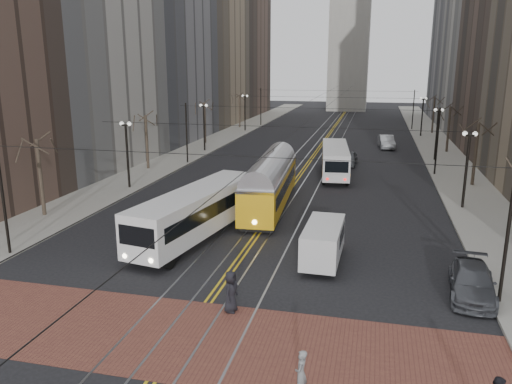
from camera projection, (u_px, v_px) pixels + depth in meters
The scene contains 21 objects.
ground at pixel (215, 294), 23.69m from camera, with size 260.00×260.00×0.00m, color black.
sidewalk_left at pixel (212, 142), 69.45m from camera, with size 5.00×140.00×0.15m, color gray.
sidewalk_right at pixel (439, 151), 62.69m from camera, with size 5.00×140.00×0.15m, color gray.
crosswalk_band at pixel (183, 337), 19.92m from camera, with size 25.00×6.00×0.01m, color brown.
streetcar_rails at pixel (320, 147), 66.09m from camera, with size 4.80×130.00×0.02m, color gray.
centre_lines at pixel (320, 147), 66.09m from camera, with size 0.42×130.00×0.01m, color gold.
building_left_mid at pixel (139, 16), 68.57m from camera, with size 16.00×20.00×34.00m, color slate.
building_left_far at pixel (224, 19), 105.52m from camera, with size 16.00×20.00×40.00m, color brown.
building_right_far at pixel (483, 13), 94.02m from camera, with size 16.00×20.00×40.00m, color slate.
lamp_posts at pixel (303, 144), 50.08m from camera, with size 27.60×57.20×5.60m.
street_trees at pixel (311, 136), 56.21m from camera, with size 31.68×53.28×5.60m.
trolley_wires at pixel (311, 127), 55.57m from camera, with size 25.96×120.00×6.60m.
transit_bus at pixel (197, 214), 31.01m from camera, with size 2.56×12.29×3.07m, color white.
streetcar at pixel (270, 187), 37.70m from camera, with size 2.48×13.36×3.15m, color #F0B015.
rear_bus at pixel (335, 161), 48.78m from camera, with size 2.39×10.98×2.86m, color white.
cargo_van at pixel (323, 244), 27.10m from camera, with size 1.89×4.91×2.17m, color silver.
sedan_grey at pixel (348, 158), 53.88m from camera, with size 1.79×4.44×1.51m, color #3F4247.
sedan_silver at pixel (386, 142), 64.74m from camera, with size 1.76×5.06×1.67m, color #9FA2A6.
sedan_parked at pixel (472, 282), 23.31m from camera, with size 1.97×4.85×1.41m, color #46494F.
pedestrian_a at pixel (231, 291), 21.76m from camera, with size 0.92×0.60×1.88m, color black.
pedestrian_b at pixel (301, 373), 16.21m from camera, with size 0.59×0.38×1.61m, color gray.
Camera 1 is at (6.98, -20.70, 10.55)m, focal length 35.00 mm.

